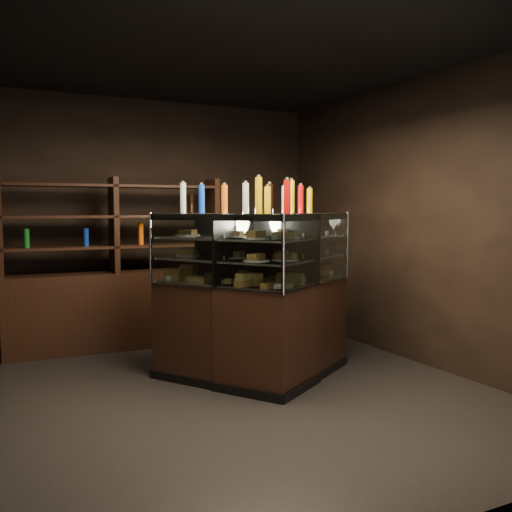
{
  "coord_description": "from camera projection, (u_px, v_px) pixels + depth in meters",
  "views": [
    {
      "loc": [
        -1.75,
        -4.59,
        1.64
      ],
      "look_at": [
        0.56,
        -0.02,
        1.21
      ],
      "focal_mm": 40.0,
      "sensor_mm": 36.0,
      "label": 1
    }
  ],
  "objects": [
    {
      "name": "ground",
      "position": [
        198.0,
        396.0,
        5.0
      ],
      "size": [
        5.0,
        5.0,
        0.0
      ],
      "primitive_type": "plane",
      "color": "black",
      "rests_on": "ground"
    },
    {
      "name": "room_shell",
      "position": [
        196.0,
        173.0,
        4.84
      ],
      "size": [
        5.02,
        5.02,
        3.01
      ],
      "color": "black",
      "rests_on": "ground"
    },
    {
      "name": "display_case",
      "position": [
        260.0,
        324.0,
        5.48
      ],
      "size": [
        2.01,
        1.64,
        1.6
      ],
      "rotation": [
        0.0,
        0.0,
        -0.22
      ],
      "color": "black",
      "rests_on": "ground"
    },
    {
      "name": "food_display",
      "position": [
        260.0,
        255.0,
        5.41
      ],
      "size": [
        1.55,
        1.21,
        0.49
      ],
      "color": "#B98C42",
      "rests_on": "display_case"
    },
    {
      "name": "bottles_top",
      "position": [
        260.0,
        198.0,
        5.38
      ],
      "size": [
        1.37,
        1.07,
        0.3
      ],
      "color": "yellow",
      "rests_on": "display_case"
    },
    {
      "name": "potted_conifer",
      "position": [
        240.0,
        326.0,
        6.08
      ],
      "size": [
        0.32,
        0.32,
        0.69
      ],
      "rotation": [
        0.0,
        0.0,
        0.13
      ],
      "color": "black",
      "rests_on": "ground"
    },
    {
      "name": "back_shelving",
      "position": [
        115.0,
        297.0,
        6.67
      ],
      "size": [
        2.5,
        0.52,
        2.0
      ],
      "rotation": [
        0.0,
        0.0,
        -0.04
      ],
      "color": "black",
      "rests_on": "ground"
    }
  ]
}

